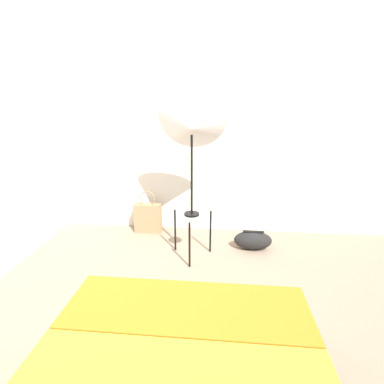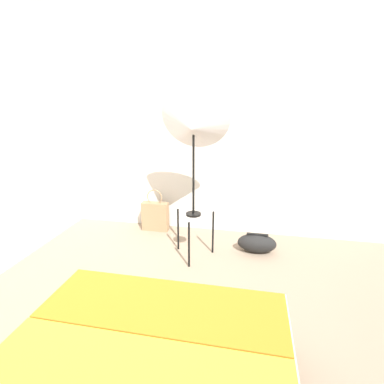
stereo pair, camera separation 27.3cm
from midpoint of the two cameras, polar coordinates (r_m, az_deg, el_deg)
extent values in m
plane|color=gray|center=(2.14, -8.97, -29.21)|extent=(14.00, 14.00, 0.00)
cube|color=silver|center=(3.49, -1.62, 13.13)|extent=(8.00, 0.05, 2.60)
cube|color=orange|center=(1.77, -5.66, -21.31)|extent=(1.33, 0.46, 0.04)
cylinder|color=black|center=(2.87, -3.24, -10.11)|extent=(0.02, 0.02, 0.46)
cylinder|color=black|center=(3.19, -5.70, -7.29)|extent=(0.02, 0.02, 0.46)
cylinder|color=black|center=(3.14, 1.04, -7.60)|extent=(0.02, 0.02, 0.46)
cylinder|color=black|center=(2.97, -2.69, -4.27)|extent=(0.15, 0.15, 0.02)
cylinder|color=black|center=(2.84, -2.81, 4.06)|extent=(0.02, 0.02, 0.88)
cone|color=silver|center=(2.77, -2.95, 12.98)|extent=(0.66, 0.48, 0.70)
cube|color=#9E7A56|center=(3.68, -10.50, -4.94)|extent=(0.32, 0.11, 0.35)
torus|color=#9E7A56|center=(3.60, -10.72, -1.26)|extent=(0.19, 0.01, 0.19)
ellipsoid|color=black|center=(3.29, 9.18, -9.12)|extent=(0.40, 0.20, 0.20)
cube|color=black|center=(3.24, 9.27, -7.47)|extent=(0.22, 0.04, 0.01)
camera|label=1|loc=(0.14, -92.86, -0.88)|focal=28.00mm
camera|label=2|loc=(0.14, 87.14, 0.88)|focal=28.00mm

